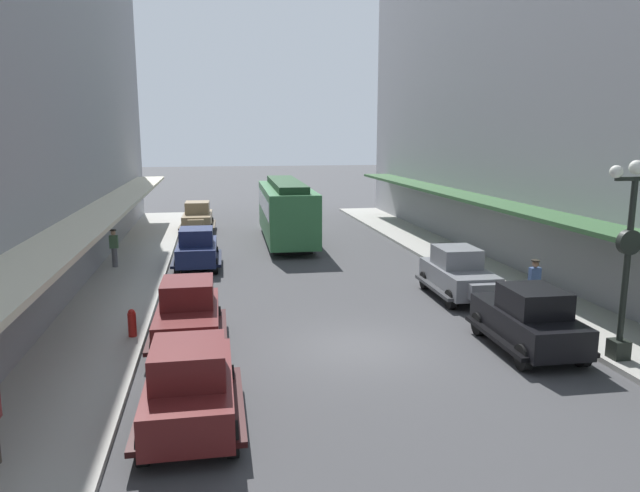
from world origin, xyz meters
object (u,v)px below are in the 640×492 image
Objects in this scene: parked_car_3 at (190,383)px; lamp_post_with_clock at (628,252)px; parked_car_4 at (528,317)px; parked_car_0 at (197,247)px; parked_car_2 at (198,216)px; pedestrian_0 at (114,248)px; pedestrian_1 at (534,284)px; parked_car_1 at (188,313)px; streetcar at (286,209)px; parked_car_5 at (458,272)px; fire_hydrant at (132,323)px.

lamp_post_with_clock reaches higher than parked_car_3.
parked_car_4 is at bearing 143.31° from lamp_post_with_clock.
parked_car_0 is 10.37m from parked_car_2.
lamp_post_with_clock reaches higher than pedestrian_0.
pedestrian_1 is at bearing 28.08° from parked_car_3.
parked_car_3 is 9.49m from parked_car_4.
parked_car_0 and parked_car_4 have the same top height.
parked_car_1 is (-0.03, -10.02, 0.00)m from parked_car_0.
streetcar reaches higher than pedestrian_1.
parked_car_1 is 9.55m from parked_car_4.
parked_car_3 is 12.48m from parked_car_5.
pedestrian_1 reaches higher than fire_hydrant.
parked_car_3 is 0.44× the size of streetcar.
parked_car_3 is 0.83× the size of lamp_post_with_clock.
parked_car_1 and parked_car_2 have the same top height.
parked_car_0 is at bearing -3.07° from pedestrian_0.
pedestrian_0 is at bearing -147.33° from streetcar.
parked_car_3 is at bearing -102.59° from streetcar.
parked_car_3 is 0.99× the size of parked_car_4.
parked_car_5 is (9.58, -6.73, 0.00)m from parked_car_0.
parked_car_2 is 0.83× the size of lamp_post_with_clock.
pedestrian_0 is (-14.69, 13.75, -1.97)m from lamp_post_with_clock.
parked_car_1 and parked_car_5 have the same top height.
pedestrian_1 is at bearing -59.35° from parked_car_2.
streetcar is (4.80, 15.57, 0.96)m from parked_car_1.
lamp_post_with_clock is 3.09× the size of pedestrian_1.
pedestrian_0 is at bearing 109.26° from parked_car_1.
parked_car_3 is at bearing -163.19° from parked_car_4.
parked_car_2 is 2.57× the size of pedestrian_0.
parked_car_0 and parked_car_2 have the same top height.
parked_car_0 is 9.62m from fire_hydrant.
fire_hydrant is at bearing 165.97° from parked_car_4.
fire_hydrant is (-1.62, 0.55, -0.38)m from parked_car_1.
fire_hydrant is (-11.24, -2.74, -0.38)m from parked_car_5.
parked_car_4 is 2.57× the size of pedestrian_1.
parked_car_1 is 0.99× the size of parked_car_5.
pedestrian_0 is at bearing 101.37° from fire_hydrant.
pedestrian_0 is (-1.94, 9.66, 0.45)m from fire_hydrant.
parked_car_5 is 2.86m from pedestrian_1.
parked_car_1 is at bearing -90.19° from parked_car_0.
parked_car_2 is at bearing 135.82° from streetcar.
streetcar is 5.79× the size of pedestrian_1.
parked_car_1 is at bearing -161.12° from parked_car_5.
parked_car_4 is at bearing -52.77° from parked_car_0.
parked_car_5 is 11.57m from fire_hydrant.
parked_car_1 is at bearing -18.75° from fire_hydrant.
parked_car_3 is 12.59m from pedestrian_1.
parked_car_5 is at bearing 126.91° from pedestrian_1.
parked_car_4 is 17.86m from pedestrian_0.
parked_car_4 is 3.06m from lamp_post_with_clock.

